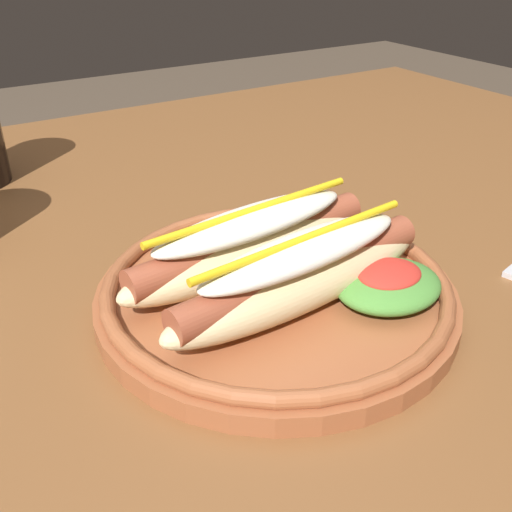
% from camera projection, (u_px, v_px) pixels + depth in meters
% --- Properties ---
extents(dining_table, '(1.37, 0.99, 0.74)m').
position_uv_depth(dining_table, '(230.00, 318.00, 0.61)').
color(dining_table, brown).
rests_on(dining_table, ground_plane).
extents(hot_dog_plate, '(0.28, 0.28, 0.08)m').
position_uv_depth(hot_dog_plate, '(281.00, 277.00, 0.46)').
color(hot_dog_plate, '#9E5633').
rests_on(hot_dog_plate, dining_table).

